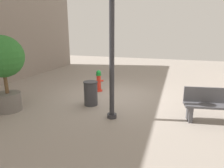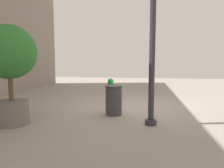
# 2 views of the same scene
# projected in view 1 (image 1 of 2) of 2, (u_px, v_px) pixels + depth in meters

# --- Properties ---
(ground_plane) EXTENTS (23.40, 23.40, 0.00)m
(ground_plane) POSITION_uv_depth(u_px,v_px,m) (115.00, 96.00, 7.85)
(ground_plane) COLOR gray
(fire_hydrant) EXTENTS (0.37, 0.36, 0.90)m
(fire_hydrant) POSITION_uv_depth(u_px,v_px,m) (99.00, 81.00, 8.34)
(fire_hydrant) COLOR red
(fire_hydrant) RESTS_ON ground_plane
(bench_near) EXTENTS (1.72, 0.71, 0.95)m
(bench_near) POSITION_uv_depth(u_px,v_px,m) (215.00, 105.00, 5.50)
(bench_near) COLOR #4C4C51
(bench_near) RESTS_ON ground_plane
(planter_tree) EXTENTS (1.27, 1.27, 2.37)m
(planter_tree) POSITION_uv_depth(u_px,v_px,m) (3.00, 63.00, 5.99)
(planter_tree) COLOR slate
(planter_tree) RESTS_ON ground_plane
(street_lamp) EXTENTS (0.36, 0.36, 3.70)m
(street_lamp) POSITION_uv_depth(u_px,v_px,m) (112.00, 37.00, 5.25)
(street_lamp) COLOR #2D2D33
(street_lamp) RESTS_ON ground_plane
(trash_bin) EXTENTS (0.49, 0.49, 0.83)m
(trash_bin) POSITION_uv_depth(u_px,v_px,m) (91.00, 93.00, 6.76)
(trash_bin) COLOR #38383D
(trash_bin) RESTS_ON ground_plane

